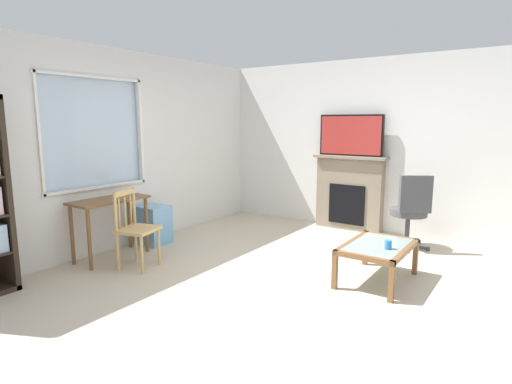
{
  "coord_description": "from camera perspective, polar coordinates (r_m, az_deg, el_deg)",
  "views": [
    {
      "loc": [
        -3.5,
        -2.08,
        1.67
      ],
      "look_at": [
        0.21,
        0.47,
        0.9
      ],
      "focal_mm": 29.11,
      "sensor_mm": 36.0,
      "label": 1
    }
  ],
  "objects": [
    {
      "name": "wall_right",
      "position": [
        6.55,
        15.99,
        6.04
      ],
      "size": [
        0.12,
        5.27,
        2.59
      ],
      "primitive_type": "cube",
      "color": "silver",
      "rests_on": "ground"
    },
    {
      "name": "fireplace",
      "position": [
        6.6,
        12.68,
        -0.08
      ],
      "size": [
        0.26,
        1.14,
        1.15
      ],
      "color": "gray",
      "rests_on": "ground"
    },
    {
      "name": "tv",
      "position": [
        6.49,
        12.91,
        7.6
      ],
      "size": [
        0.06,
        0.99,
        0.62
      ],
      "color": "black",
      "rests_on": "fireplace"
    },
    {
      "name": "coffee_table",
      "position": [
        4.56,
        16.37,
        -7.6
      ],
      "size": [
        0.93,
        0.62,
        0.41
      ],
      "color": "#8C9E99",
      "rests_on": "ground"
    },
    {
      "name": "wall_back_with_window",
      "position": [
        5.84,
        -17.98,
        5.26
      ],
      "size": [
        5.28,
        0.15,
        2.59
      ],
      "color": "silver",
      "rests_on": "ground"
    },
    {
      "name": "office_chair",
      "position": [
        5.79,
        20.52,
        -2.06
      ],
      "size": [
        0.61,
        0.57,
        1.0
      ],
      "color": "#4C4C51",
      "rests_on": "ground"
    },
    {
      "name": "plastic_drawer_unit",
      "position": [
        5.91,
        -13.91,
        -4.37
      ],
      "size": [
        0.35,
        0.4,
        0.53
      ],
      "primitive_type": "cube",
      "color": "#72ADDB",
      "rests_on": "ground"
    },
    {
      "name": "desk_under_window",
      "position": [
        5.36,
        -19.46,
        -2.26
      ],
      "size": [
        0.92,
        0.44,
        0.74
      ],
      "color": "brown",
      "rests_on": "ground"
    },
    {
      "name": "ground",
      "position": [
        4.41,
        3.56,
        -12.75
      ],
      "size": [
        6.28,
        6.07,
        0.02
      ],
      "primitive_type": "cube",
      "color": "beige"
    },
    {
      "name": "wooden_chair",
      "position": [
        4.97,
        -16.28,
        -4.79
      ],
      "size": [
        0.51,
        0.5,
        0.9
      ],
      "color": "tan",
      "rests_on": "ground"
    },
    {
      "name": "sippy_cup",
      "position": [
        4.41,
        17.69,
        -6.88
      ],
      "size": [
        0.07,
        0.07,
        0.09
      ],
      "primitive_type": "cylinder",
      "color": "#337FD6",
      "rests_on": "coffee_table"
    }
  ]
}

